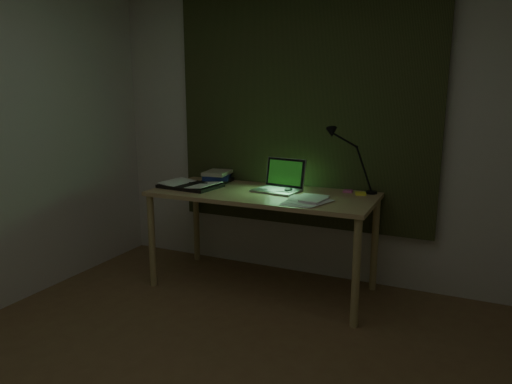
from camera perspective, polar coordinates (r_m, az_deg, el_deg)
wall_back at (r=3.87m, az=5.83°, el=7.66°), size 3.50×0.00×2.50m
curtain at (r=3.82m, az=5.70°, el=10.61°), size 2.20×0.06×2.00m
desk at (r=3.67m, az=0.78°, el=-6.12°), size 1.74×0.76×0.79m
laptop at (r=3.57m, az=2.56°, el=2.02°), size 0.41×0.44×0.25m
open_textbook at (r=3.80m, az=-8.20°, el=0.88°), size 0.49×0.37×0.04m
book_stack at (r=3.99m, az=-4.85°, el=1.96°), size 0.27×0.30×0.10m
loose_papers at (r=3.31m, az=6.51°, el=-0.86°), size 0.35×0.36×0.02m
mouse at (r=3.56m, az=4.06°, el=0.22°), size 0.07×0.11×0.04m
sticky_yellow at (r=3.57m, az=12.95°, el=-0.19°), size 0.10×0.10×0.02m
sticky_pink at (r=3.64m, az=11.41°, el=0.11°), size 0.08×0.08×0.02m
desk_lamp at (r=3.59m, az=14.39°, el=3.63°), size 0.34×0.28×0.49m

